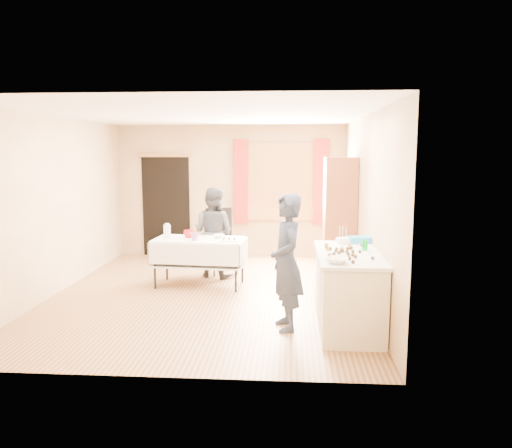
# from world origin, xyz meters

# --- Properties ---
(floor) EXTENTS (4.50, 5.50, 0.02)m
(floor) POSITION_xyz_m (0.00, 0.00, -0.01)
(floor) COLOR #9E7047
(floor) RESTS_ON ground
(ceiling) EXTENTS (4.50, 5.50, 0.02)m
(ceiling) POSITION_xyz_m (0.00, 0.00, 2.61)
(ceiling) COLOR white
(ceiling) RESTS_ON floor
(wall_back) EXTENTS (4.50, 0.02, 2.60)m
(wall_back) POSITION_xyz_m (0.00, 2.76, 1.30)
(wall_back) COLOR tan
(wall_back) RESTS_ON floor
(wall_front) EXTENTS (4.50, 0.02, 2.60)m
(wall_front) POSITION_xyz_m (0.00, -2.76, 1.30)
(wall_front) COLOR tan
(wall_front) RESTS_ON floor
(wall_left) EXTENTS (0.02, 5.50, 2.60)m
(wall_left) POSITION_xyz_m (-2.26, 0.00, 1.30)
(wall_left) COLOR tan
(wall_left) RESTS_ON floor
(wall_right) EXTENTS (0.02, 5.50, 2.60)m
(wall_right) POSITION_xyz_m (2.26, 0.00, 1.30)
(wall_right) COLOR tan
(wall_right) RESTS_ON floor
(window_frame) EXTENTS (1.32, 0.06, 1.52)m
(window_frame) POSITION_xyz_m (1.00, 2.72, 1.50)
(window_frame) COLOR olive
(window_frame) RESTS_ON wall_back
(window_pane) EXTENTS (1.20, 0.02, 1.40)m
(window_pane) POSITION_xyz_m (1.00, 2.71, 1.50)
(window_pane) COLOR white
(window_pane) RESTS_ON wall_back
(curtain_left) EXTENTS (0.28, 0.06, 1.65)m
(curtain_left) POSITION_xyz_m (0.22, 2.67, 1.50)
(curtain_left) COLOR #A42924
(curtain_left) RESTS_ON wall_back
(curtain_right) EXTENTS (0.28, 0.06, 1.65)m
(curtain_right) POSITION_xyz_m (1.78, 2.67, 1.50)
(curtain_right) COLOR #A42924
(curtain_right) RESTS_ON wall_back
(doorway) EXTENTS (0.95, 0.04, 2.00)m
(doorway) POSITION_xyz_m (-1.30, 2.73, 1.00)
(doorway) COLOR black
(doorway) RESTS_ON floor
(door_lintel) EXTENTS (1.05, 0.06, 0.08)m
(door_lintel) POSITION_xyz_m (-1.30, 2.70, 2.02)
(door_lintel) COLOR olive
(door_lintel) RESTS_ON wall_back
(cabinet) EXTENTS (0.50, 0.60, 2.00)m
(cabinet) POSITION_xyz_m (1.99, 0.97, 1.00)
(cabinet) COLOR brown
(cabinet) RESTS_ON floor
(counter) EXTENTS (0.75, 1.58, 0.91)m
(counter) POSITION_xyz_m (1.89, -1.26, 0.45)
(counter) COLOR beige
(counter) RESTS_ON floor
(party_table) EXTENTS (1.47, 0.84, 0.75)m
(party_table) POSITION_xyz_m (-0.22, 0.46, 0.45)
(party_table) COLOR black
(party_table) RESTS_ON floor
(chair) EXTENTS (0.61, 0.61, 1.12)m
(chair) POSITION_xyz_m (0.02, 1.31, 0.33)
(chair) COLOR black
(chair) RESTS_ON floor
(girl) EXTENTS (0.78, 0.67, 1.61)m
(girl) POSITION_xyz_m (1.15, -1.36, 0.81)
(girl) COLOR #1F273D
(girl) RESTS_ON floor
(woman) EXTENTS (1.14, 1.10, 1.50)m
(woman) POSITION_xyz_m (-0.09, 1.07, 0.75)
(woman) COLOR black
(woman) RESTS_ON floor
(soda_can) EXTENTS (0.08, 0.08, 0.12)m
(soda_can) POSITION_xyz_m (2.09, -1.10, 0.97)
(soda_can) COLOR #049B25
(soda_can) RESTS_ON counter
(mixing_bowl) EXTENTS (0.40, 0.40, 0.06)m
(mixing_bowl) POSITION_xyz_m (1.69, -1.82, 0.94)
(mixing_bowl) COLOR white
(mixing_bowl) RESTS_ON counter
(foam_block) EXTENTS (0.18, 0.15, 0.08)m
(foam_block) POSITION_xyz_m (1.87, -0.69, 0.95)
(foam_block) COLOR white
(foam_block) RESTS_ON counter
(blue_basket) EXTENTS (0.34, 0.26, 0.08)m
(blue_basket) POSITION_xyz_m (2.11, -0.59, 0.95)
(blue_basket) COLOR #1E8AD3
(blue_basket) RESTS_ON counter
(pitcher) EXTENTS (0.12, 0.12, 0.22)m
(pitcher) POSITION_xyz_m (-0.70, 0.39, 0.86)
(pitcher) COLOR silver
(pitcher) RESTS_ON party_table
(cup_red) EXTENTS (0.17, 0.17, 0.12)m
(cup_red) POSITION_xyz_m (-0.40, 0.55, 0.81)
(cup_red) COLOR red
(cup_red) RESTS_ON party_table
(cup_rainbow) EXTENTS (0.16, 0.16, 0.12)m
(cup_rainbow) POSITION_xyz_m (-0.26, 0.29, 0.81)
(cup_rainbow) COLOR red
(cup_rainbow) RESTS_ON party_table
(small_bowl) EXTENTS (0.28, 0.28, 0.05)m
(small_bowl) POSITION_xyz_m (0.09, 0.55, 0.78)
(small_bowl) COLOR white
(small_bowl) RESTS_ON party_table
(pastry_tray) EXTENTS (0.30, 0.22, 0.02)m
(pastry_tray) POSITION_xyz_m (0.27, 0.30, 0.76)
(pastry_tray) COLOR white
(pastry_tray) RESTS_ON party_table
(bottle) EXTENTS (0.11, 0.11, 0.18)m
(bottle) POSITION_xyz_m (-0.77, 0.70, 0.84)
(bottle) COLOR white
(bottle) RESTS_ON party_table
(cake_balls) EXTENTS (0.51, 1.05, 0.04)m
(cake_balls) POSITION_xyz_m (1.82, -1.30, 0.93)
(cake_balls) COLOR #3F2314
(cake_balls) RESTS_ON counter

